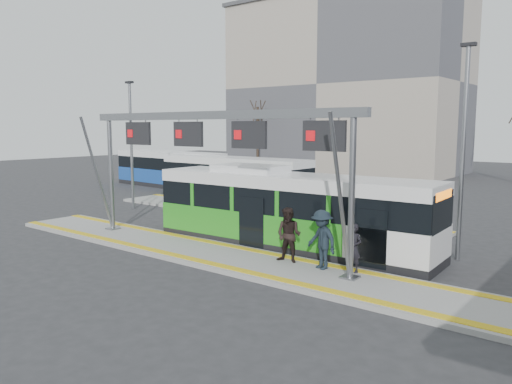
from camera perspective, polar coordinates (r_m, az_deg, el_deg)
ground at (r=18.75m, az=-4.97°, el=-7.33°), size 120.00×120.00×0.00m
platform_main at (r=18.73m, az=-4.97°, el=-7.11°), size 22.00×3.00×0.15m
platform_second at (r=27.23m, az=0.43°, el=-2.48°), size 20.00×3.00×0.15m
tactile_main at (r=18.71m, az=-4.98°, el=-6.86°), size 22.00×2.65×0.02m
tactile_second at (r=28.12m, az=1.87°, el=-1.99°), size 20.00×0.35×0.02m
gantry at (r=18.56m, az=-5.37°, el=5.95°), size 13.00×1.68×5.20m
apartment_block at (r=56.02m, az=10.19°, el=11.89°), size 24.50×12.50×18.40m
hero_bus at (r=19.71m, az=3.80°, el=-2.20°), size 11.79×2.93×3.22m
bg_bus_green at (r=32.89m, az=-2.57°, el=1.53°), size 11.24×2.62×2.80m
bg_bus_blue at (r=40.49m, az=-9.88°, el=2.56°), size 10.93×3.06×2.82m
passenger_a at (r=16.32m, az=11.09°, el=-6.30°), size 0.63×0.46×1.57m
passenger_b at (r=17.17m, az=3.77°, el=-4.93°), size 1.01×0.84×1.90m
passenger_c at (r=16.48m, az=7.53°, el=-5.41°), size 1.43×1.10×1.95m
tree_left at (r=49.55m, az=15.96°, el=8.42°), size 1.40×1.40×7.71m
tree_far at (r=52.43m, az=0.19°, el=8.66°), size 1.40×1.40×7.74m
lamp_west at (r=29.85m, az=-14.07°, el=5.59°), size 0.50×0.25×7.35m
lamp_east at (r=19.07m, az=22.60°, el=4.74°), size 0.50×0.25×7.64m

